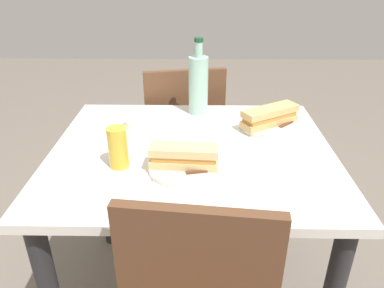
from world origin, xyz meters
name	(u,v)px	position (x,y,z in m)	size (l,w,h in m)	color
dining_table	(192,179)	(0.00, 0.00, 0.60)	(0.97, 0.82, 0.73)	silver
chair_near	(183,134)	(0.06, -0.61, 0.49)	(0.47, 0.47, 0.86)	brown
plate_near	(269,126)	(-0.29, -0.18, 0.74)	(0.22, 0.22, 0.01)	silver
baguette_sandwich_near	(270,116)	(-0.29, -0.18, 0.78)	(0.23, 0.18, 0.07)	tan
knife_near	(280,127)	(-0.33, -0.14, 0.75)	(0.14, 0.13, 0.01)	silver
plate_far	(184,168)	(0.02, 0.14, 0.74)	(0.22, 0.22, 0.01)	silver
baguette_sandwich_far	(184,156)	(0.02, 0.14, 0.78)	(0.21, 0.08, 0.07)	#DBB77A
knife_far	(186,173)	(0.01, 0.18, 0.75)	(0.18, 0.05, 0.01)	silver
water_bottle	(198,84)	(-0.02, -0.33, 0.85)	(0.08, 0.08, 0.31)	#99C6B7
beer_glass	(118,148)	(0.23, 0.12, 0.79)	(0.06, 0.06, 0.13)	gold
olive_bowl	(135,122)	(0.23, -0.19, 0.74)	(0.08, 0.08, 0.03)	silver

